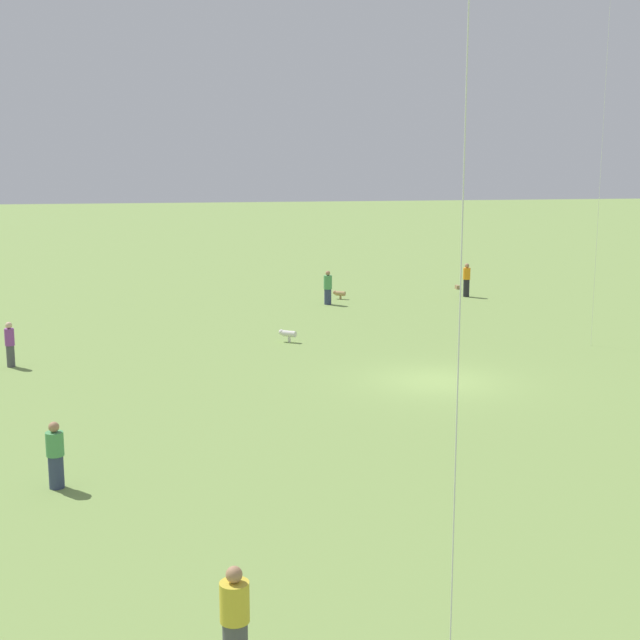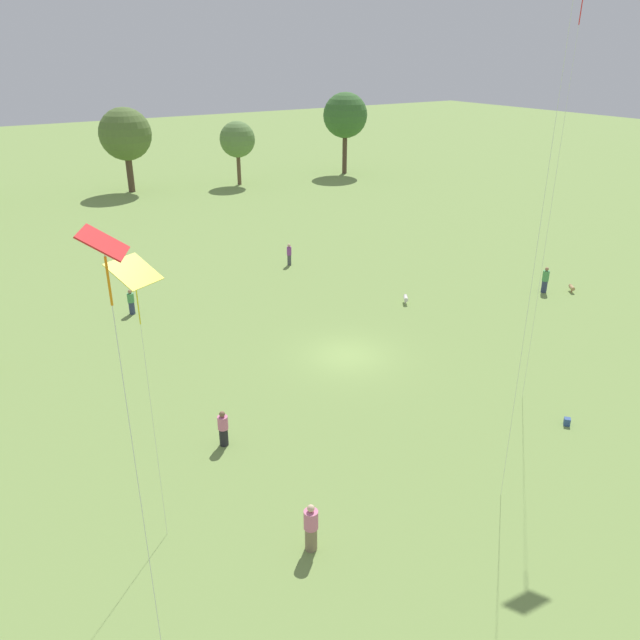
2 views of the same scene
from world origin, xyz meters
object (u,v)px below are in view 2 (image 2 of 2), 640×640
person_2 (289,254)px  person_0 (311,528)px  person_3 (131,302)px  picnic_bag_0 (567,422)px  kite_2 (135,279)px  dog_0 (406,298)px  person_5 (545,280)px  kite_0 (112,304)px  person_6 (223,429)px  dog_1 (572,287)px

person_2 → person_0: bearing=8.8°
person_2 → person_3: 12.87m
picnic_bag_0 → person_0: bearing=-178.9°
kite_2 → dog_0: (19.66, 11.53, -8.65)m
person_5 → person_0: bearing=87.7°
kite_0 → picnic_bag_0: (19.10, 5.04, -11.36)m
person_0 → dog_0: size_ratio=2.49×
kite_2 → person_2: bearing=69.6°
person_6 → dog_1: size_ratio=2.38×
dog_1 → picnic_bag_0: bearing=-109.9°
person_0 → person_6: size_ratio=1.12×
person_0 → person_2: person_0 is taller
person_6 → picnic_bag_0: (12.95, -6.50, -0.60)m
person_3 → person_6: bearing=153.8°
person_2 → dog_0: 10.66m
person_2 → kite_2: size_ratio=0.17×
person_5 → picnic_bag_0: person_5 is taller
person_0 → picnic_bag_0: person_0 is taller
person_6 → kite_2: (-3.70, -3.64, 8.23)m
kite_2 → dog_0: kite_2 is taller
person_2 → kite_0: 37.24m
person_2 → kite_2: kite_2 is taller
person_2 → person_6: person_2 is taller
person_6 → kite_0: kite_0 is taller
person_6 → dog_0: bearing=17.7°
kite_0 → picnic_bag_0: bearing=-3.4°
kite_2 → picnic_bag_0: bearing=7.9°
person_5 → picnic_bag_0: bearing=106.2°
person_3 → dog_1: size_ratio=2.36×
person_6 → person_3: bearing=78.0°
kite_0 → picnic_bag_0: 22.79m
person_5 → kite_2: (-28.55, -8.15, 8.15)m
person_3 → person_6: (-0.92, -15.38, 0.01)m
person_2 → dog_0: person_2 is taller
person_3 → picnic_bag_0: 24.98m
person_5 → kite_2: bearing=79.3°
person_5 → dog_0: 9.52m
person_5 → dog_0: (-8.89, 3.37, -0.50)m
person_3 → person_5: (23.92, -10.86, 0.09)m
dog_0 → dog_1: size_ratio=1.07×
picnic_bag_0 → dog_0: bearing=78.2°
kite_0 → person_5: bearing=9.2°
person_6 → dog_0: 17.80m
person_2 → person_3: size_ratio=1.05×
person_3 → dog_1: (25.52, -11.77, -0.46)m
kite_0 → person_0: bearing=19.8°
person_3 → person_2: bearing=-99.9°
person_3 → dog_1: person_3 is taller
person_0 → person_6: bearing=11.0°
person_2 → person_6: size_ratio=1.04×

